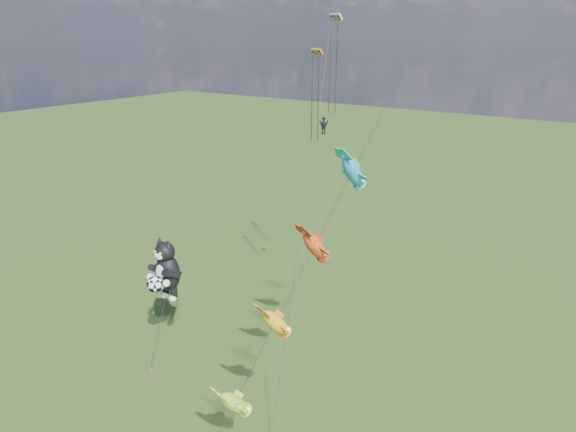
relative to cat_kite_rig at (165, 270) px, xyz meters
The scene contains 4 objects.
ground 8.52m from the cat_kite_rig, 71.54° to the right, with size 300.00×300.00×0.00m, color #1A340D.
cat_kite_rig is the anchor object (origin of this frame).
fish_windsock_rig 14.23m from the cat_kite_rig, ahead, with size 3.95×15.55×20.19m.
parafoil_rig 17.68m from the cat_kite_rig, 56.54° to the left, with size 6.04×16.72×27.97m.
Camera 1 is at (25.22, -17.98, 24.20)m, focal length 30.00 mm.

